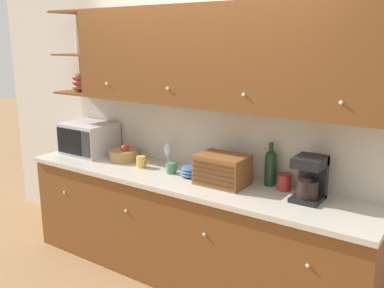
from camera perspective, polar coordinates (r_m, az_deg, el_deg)
ground_plane at (r=4.18m, az=1.76°, el=-15.35°), size 24.00×24.00×0.00m
wall_back at (r=3.75m, az=2.15°, el=2.47°), size 5.55×0.06×2.60m
counter_unit at (r=3.74m, az=-0.83°, el=-11.13°), size 3.17×0.65×0.92m
backsplash_panel at (r=3.74m, az=1.84°, el=1.08°), size 3.15×0.01×0.59m
upper_cabinets at (r=3.41m, az=2.69°, el=11.53°), size 3.15×0.38×0.79m
microwave at (r=4.40m, az=-13.58°, el=0.75°), size 0.49×0.41×0.31m
fruit_basket at (r=4.10m, az=-9.05°, el=-1.41°), size 0.27×0.27×0.16m
mug at (r=3.86m, az=-6.76°, el=-2.37°), size 0.10×0.08×0.10m
wine_glass at (r=3.86m, az=-3.21°, el=-0.80°), size 0.07×0.07×0.22m
mug_blue_second at (r=3.67m, az=-2.79°, el=-3.24°), size 0.09×0.08×0.09m
bowl_stack_on_counter at (r=3.59m, az=-0.04°, el=-3.64°), size 0.20×0.20×0.09m
bread_box at (r=3.38m, az=4.05°, el=-3.44°), size 0.39×0.28×0.24m
wine_bottle at (r=3.40m, az=10.42°, el=-2.91°), size 0.09×0.09×0.34m
storage_canister at (r=3.34m, az=12.17°, el=-4.96°), size 0.11×0.11×0.13m
coffee_maker at (r=3.16m, az=15.47°, el=-4.35°), size 0.20×0.24×0.32m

